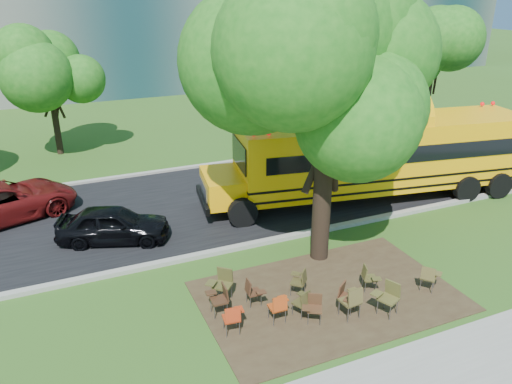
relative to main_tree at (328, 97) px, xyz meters
name	(u,v)px	position (x,y,z in m)	size (l,w,h in m)	color
ground	(288,295)	(-1.85, -1.50, -5.11)	(160.00, 160.00, 0.00)	#35591B
dirt_patch	(329,296)	(-0.85, -2.00, -5.09)	(7.00, 4.50, 0.03)	#382819
asphalt_road	(209,202)	(-1.85, 5.50, -5.09)	(80.00, 8.00, 0.04)	black
kerb_near	(247,245)	(-1.85, 1.50, -5.04)	(80.00, 0.25, 0.14)	gray
kerb_far	(181,169)	(-1.85, 9.60, -5.04)	(80.00, 0.25, 0.14)	gray
bg_tree_2	(48,70)	(-6.85, 14.50, -0.90)	(4.80, 4.80, 6.62)	black
bg_tree_3	(306,45)	(6.15, 12.50, -0.08)	(5.60, 5.60, 7.84)	black
bg_tree_4	(434,53)	(14.15, 11.50, -0.77)	(5.00, 5.00, 6.85)	black
main_tree	(328,97)	(0.00, 0.00, 0.00)	(7.20, 7.20, 8.72)	black
school_bus	(381,154)	(4.66, 3.37, -3.26)	(13.29, 4.78, 3.19)	#FFAA08
chair_0	(233,316)	(-3.87, -2.45, -4.59)	(0.59, 0.49, 0.84)	#B13112
chair_1	(279,305)	(-2.63, -2.48, -4.59)	(0.55, 0.49, 0.84)	#AE3D12
chair_2	(303,301)	(-1.95, -2.50, -4.63)	(0.53, 0.60, 0.77)	#413B1C
chair_3	(314,305)	(-1.80, -2.79, -4.62)	(0.66, 0.52, 0.78)	#4A2D1A
chair_4	(353,299)	(-0.83, -3.08, -4.52)	(0.63, 0.61, 0.96)	brown
chair_5	(346,295)	(-0.84, -2.77, -4.59)	(0.56, 0.71, 0.84)	#4E2D1C
chair_6	(389,295)	(0.15, -3.28, -4.53)	(0.74, 0.64, 0.94)	brown
chair_7	(429,276)	(1.84, -2.89, -4.60)	(0.70, 0.55, 0.82)	brown
chair_8	(220,296)	(-3.87, -1.56, -4.57)	(0.51, 0.58, 0.87)	#3D2415
chair_9	(222,281)	(-3.61, -0.98, -4.52)	(0.82, 0.65, 0.95)	#47431F
chair_10	(252,290)	(-2.97, -1.56, -4.62)	(0.46, 0.53, 0.79)	#452718
chair_11	(300,279)	(-1.56, -1.61, -4.61)	(0.55, 0.69, 0.81)	#443C1D
chair_12	(368,276)	(0.29, -2.20, -4.62)	(0.49, 0.63, 0.79)	#4A4620
black_car	(113,224)	(-5.78, 3.69, -4.48)	(1.47, 3.66, 1.25)	black
bg_car_red	(3,202)	(-9.19, 7.00, -4.39)	(2.38, 5.15, 1.43)	#560E0E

